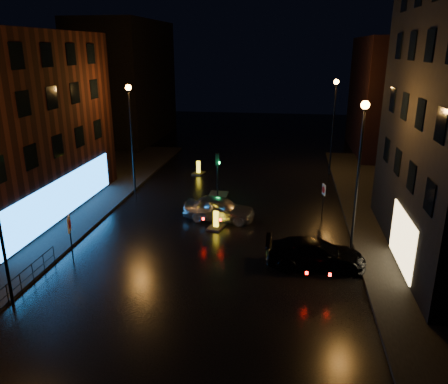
# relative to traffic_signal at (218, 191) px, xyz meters

# --- Properties ---
(ground) EXTENTS (120.00, 120.00, 0.00)m
(ground) POSITION_rel_traffic_signal_xyz_m (1.20, -14.00, -0.50)
(ground) COLOR black
(ground) RESTS_ON ground
(pavement_left) EXTENTS (12.00, 44.00, 0.15)m
(pavement_left) POSITION_rel_traffic_signal_xyz_m (-12.80, -6.00, -0.43)
(pavement_left) COLOR black
(pavement_left) RESTS_ON ground
(building_far_left) EXTENTS (8.00, 16.00, 14.00)m
(building_far_left) POSITION_rel_traffic_signal_xyz_m (-14.80, 21.00, 6.50)
(building_far_left) COLOR black
(building_far_left) RESTS_ON ground
(building_far_right) EXTENTS (8.00, 14.00, 12.00)m
(building_far_right) POSITION_rel_traffic_signal_xyz_m (16.20, 18.00, 5.50)
(building_far_right) COLOR black
(building_far_right) RESTS_ON ground
(street_lamp_lfar) EXTENTS (0.44, 0.44, 8.37)m
(street_lamp_lfar) POSITION_rel_traffic_signal_xyz_m (-6.60, -0.00, 5.06)
(street_lamp_lfar) COLOR black
(street_lamp_lfar) RESTS_ON ground
(street_lamp_rnear) EXTENTS (0.44, 0.44, 8.37)m
(street_lamp_rnear) POSITION_rel_traffic_signal_xyz_m (9.00, -8.00, 5.06)
(street_lamp_rnear) COLOR black
(street_lamp_rnear) RESTS_ON ground
(street_lamp_rfar) EXTENTS (0.44, 0.44, 8.37)m
(street_lamp_rfar) POSITION_rel_traffic_signal_xyz_m (9.00, 8.00, 5.06)
(street_lamp_rfar) COLOR black
(street_lamp_rfar) RESTS_ON ground
(traffic_signal) EXTENTS (1.40, 2.40, 3.45)m
(traffic_signal) POSITION_rel_traffic_signal_xyz_m (0.00, 0.00, 0.00)
(traffic_signal) COLOR black
(traffic_signal) RESTS_ON ground
(guard_railing) EXTENTS (0.05, 6.04, 1.00)m
(guard_railing) POSITION_rel_traffic_signal_xyz_m (-6.80, -15.00, 0.24)
(guard_railing) COLOR black
(guard_railing) RESTS_ON ground
(silver_hatchback) EXTENTS (4.88, 2.38, 1.60)m
(silver_hatchback) POSITION_rel_traffic_signal_xyz_m (0.88, -4.57, 0.30)
(silver_hatchback) COLOR #A2A4A9
(silver_hatchback) RESTS_ON ground
(dark_sedan) EXTENTS (5.23, 2.25, 1.50)m
(dark_sedan) POSITION_rel_traffic_signal_xyz_m (6.86, -10.31, 0.25)
(dark_sedan) COLOR black
(dark_sedan) RESTS_ON ground
(bollard_near) EXTENTS (1.12, 1.45, 1.13)m
(bollard_near) POSITION_rel_traffic_signal_xyz_m (0.90, -6.00, -0.25)
(bollard_near) COLOR black
(bollard_near) RESTS_ON ground
(bollard_far) EXTENTS (1.14, 1.50, 1.20)m
(bollard_far) POSITION_rel_traffic_signal_xyz_m (-2.78, 6.14, -0.24)
(bollard_far) COLOR black
(bollard_far) RESTS_ON ground
(road_sign_left) EXTENTS (0.25, 0.62, 2.61)m
(road_sign_left) POSITION_rel_traffic_signal_xyz_m (-5.89, -11.71, 1.46)
(road_sign_left) COLOR black
(road_sign_left) RESTS_ON ground
(road_sign_right) EXTENTS (0.20, 0.54, 2.29)m
(road_sign_right) POSITION_rel_traffic_signal_xyz_m (7.70, -2.92, 1.21)
(road_sign_right) COLOR black
(road_sign_right) RESTS_ON ground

